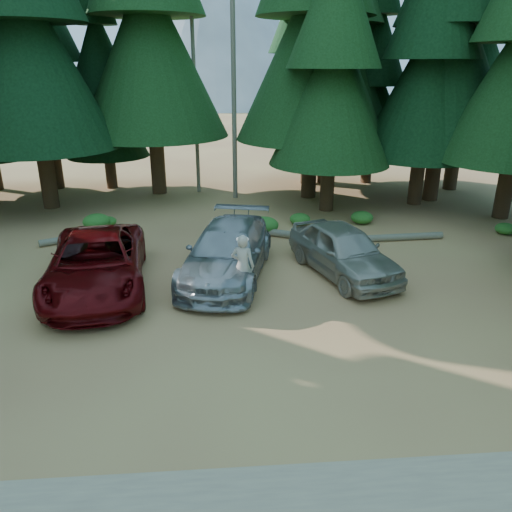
# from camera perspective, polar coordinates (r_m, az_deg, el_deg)

# --- Properties ---
(ground) EXTENTS (160.00, 160.00, 0.00)m
(ground) POSITION_cam_1_polar(r_m,az_deg,el_deg) (13.53, -3.43, -8.89)
(ground) COLOR #A16344
(ground) RESTS_ON ground
(forest_belt_north) EXTENTS (36.00, 7.00, 22.00)m
(forest_belt_north) POSITION_cam_1_polar(r_m,az_deg,el_deg) (27.56, -4.08, 6.91)
(forest_belt_north) COLOR black
(forest_belt_north) RESTS_ON ground
(snag_front) EXTENTS (0.24, 0.24, 12.00)m
(snag_front) POSITION_cam_1_polar(r_m,az_deg,el_deg) (26.24, -2.57, 19.48)
(snag_front) COLOR #666352
(snag_front) RESTS_ON ground
(snag_back) EXTENTS (0.20, 0.20, 10.00)m
(snag_back) POSITION_cam_1_polar(r_m,az_deg,el_deg) (27.79, -6.97, 17.39)
(snag_back) COLOR #666352
(snag_back) RESTS_ON ground
(mountain_peak) EXTENTS (48.00, 50.00, 28.00)m
(mountain_peak) POSITION_cam_1_polar(r_m,az_deg,el_deg) (100.15, -6.37, 24.47)
(mountain_peak) COLOR gray
(mountain_peak) RESTS_ON ground
(red_pickup) EXTENTS (3.71, 6.68, 1.77)m
(red_pickup) POSITION_cam_1_polar(r_m,az_deg,el_deg) (16.48, -17.78, -0.80)
(red_pickup) COLOR #590709
(red_pickup) RESTS_ON ground
(silver_minivan_center) EXTENTS (3.76, 6.46, 1.76)m
(silver_minivan_center) POSITION_cam_1_polar(r_m,az_deg,el_deg) (16.69, -3.31, 0.48)
(silver_minivan_center) COLOR #9CA0A4
(silver_minivan_center) RESTS_ON ground
(silver_minivan_right) EXTENTS (3.49, 5.40, 1.71)m
(silver_minivan_right) POSITION_cam_1_polar(r_m,az_deg,el_deg) (17.14, 9.95, 0.66)
(silver_minivan_right) COLOR #A8A395
(silver_minivan_right) RESTS_ON ground
(frisbee_player) EXTENTS (0.82, 0.66, 1.95)m
(frisbee_player) POSITION_cam_1_polar(r_m,az_deg,el_deg) (14.83, -1.52, -1.11)
(frisbee_player) COLOR beige
(frisbee_player) RESTS_ON ground
(log_left) EXTENTS (3.67, 2.03, 0.28)m
(log_left) POSITION_cam_1_polar(r_m,az_deg,el_deg) (21.66, -18.43, 2.25)
(log_left) COLOR #666352
(log_left) RESTS_ON ground
(log_mid) EXTENTS (3.45, 1.90, 0.30)m
(log_mid) POSITION_cam_1_polar(r_m,az_deg,el_deg) (20.72, 3.27, 2.52)
(log_mid) COLOR #666352
(log_mid) RESTS_ON ground
(log_right) EXTENTS (4.37, 0.55, 0.28)m
(log_right) POSITION_cam_1_polar(r_m,az_deg,el_deg) (21.04, 15.20, 2.05)
(log_right) COLOR #666352
(log_right) RESTS_ON ground
(shrub_far_left) EXTENTS (1.17, 1.17, 0.64)m
(shrub_far_left) POSITION_cam_1_polar(r_m,az_deg,el_deg) (22.89, -17.77, 3.79)
(shrub_far_left) COLOR #1E611D
(shrub_far_left) RESTS_ON ground
(shrub_left) EXTENTS (0.74, 0.74, 0.41)m
(shrub_left) POSITION_cam_1_polar(r_m,az_deg,el_deg) (23.16, -16.56, 3.82)
(shrub_left) COLOR #1E611D
(shrub_left) RESTS_ON ground
(shrub_center_left) EXTENTS (1.16, 1.16, 0.64)m
(shrub_center_left) POSITION_cam_1_polar(r_m,az_deg,el_deg) (19.66, -15.20, 1.27)
(shrub_center_left) COLOR #1E611D
(shrub_center_left) RESTS_ON ground
(shrub_center_right) EXTENTS (1.24, 1.24, 0.68)m
(shrub_center_right) POSITION_cam_1_polar(r_m,az_deg,el_deg) (21.24, 0.92, 3.56)
(shrub_center_right) COLOR #1E611D
(shrub_center_right) RESTS_ON ground
(shrub_right) EXTENTS (0.92, 0.92, 0.51)m
(shrub_right) POSITION_cam_1_polar(r_m,az_deg,el_deg) (22.45, 5.05, 4.22)
(shrub_right) COLOR #1E611D
(shrub_right) RESTS_ON ground
(shrub_far_right) EXTENTS (1.00, 1.00, 0.55)m
(shrub_far_right) POSITION_cam_1_polar(r_m,az_deg,el_deg) (23.04, 12.02, 4.34)
(shrub_far_right) COLOR #1E611D
(shrub_far_right) RESTS_ON ground
(shrub_edge_east) EXTENTS (0.85, 0.85, 0.47)m
(shrub_edge_east) POSITION_cam_1_polar(r_m,az_deg,el_deg) (23.61, 26.62, 2.81)
(shrub_edge_east) COLOR #1E611D
(shrub_edge_east) RESTS_ON ground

